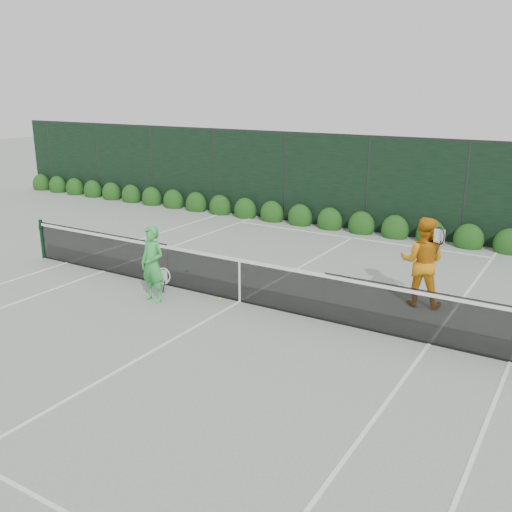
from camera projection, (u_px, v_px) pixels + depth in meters
The scene contains 8 objects.
ground at pixel (240, 302), 12.43m from camera, with size 80.00×80.00×0.00m, color gray.
tennis_net at pixel (239, 278), 12.29m from camera, with size 12.90×0.10×1.07m.
player_woman at pixel (153, 264), 12.26m from camera, with size 0.66×0.45×1.67m.
player_man at pixel (422, 262), 11.99m from camera, with size 1.04×0.87×1.93m.
court_lines at pixel (240, 301), 12.43m from camera, with size 11.03×23.83×0.01m.
windscreen_fence at pixel (153, 268), 9.78m from camera, with size 32.00×21.07×3.06m.
hedge_row at pixel (361, 226), 18.22m from camera, with size 31.66×0.65×0.94m.
tennis_balls at pixel (190, 279), 13.76m from camera, with size 2.33×1.29×0.07m.
Camera 1 is at (6.36, -9.75, 4.50)m, focal length 40.00 mm.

